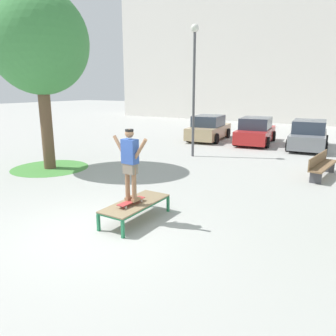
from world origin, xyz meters
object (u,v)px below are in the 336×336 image
skate_box (136,204)px  park_bench (322,165)px  skater (130,160)px  car_grey (308,136)px  car_red (256,132)px  skateboard (131,201)px  light_post (194,72)px  car_tan (209,129)px  tree_near_left (39,43)px

skate_box → park_bench: bearing=63.7°
skater → car_grey: bearing=81.4°
skater → car_red: size_ratio=0.39×
skateboard → car_red: size_ratio=0.19×
skateboard → light_post: size_ratio=0.14×
skate_box → car_tan: size_ratio=0.44×
car_red → light_post: (-1.41, -5.16, 3.13)m
skate_box → car_red: size_ratio=0.44×
skater → park_bench: skater is taller
skater → car_tan: (-3.83, 12.81, -0.84)m
car_tan → light_post: light_post is taller
tree_near_left → car_red: size_ratio=1.53×
skate_box → car_grey: size_ratio=0.44×
skateboard → tree_near_left: size_ratio=0.12×
skateboard → tree_near_left: bearing=156.5°
skater → car_grey: 12.93m
car_red → car_grey: size_ratio=1.01×
light_post → car_tan: bearing=106.3°
skate_box → car_grey: car_grey is taller
skate_box → car_red: bearing=94.3°
car_tan → park_bench: (7.14, -5.97, -0.24)m
skate_box → skateboard: skateboard is taller
skater → skateboard: bearing=-93.3°
park_bench → light_post: (-5.67, 0.94, 3.38)m
skater → tree_near_left: 7.46m
skater → light_post: size_ratio=0.29×
skate_box → skater: skater is taller
skater → park_bench: bearing=64.2°
park_bench → tree_near_left: bearing=-156.3°
park_bench → car_grey: bearing=103.1°
skater → park_bench: (3.31, 6.84, -1.08)m
skate_box → park_bench: size_ratio=0.78×
skateboard → light_post: light_post is taller
skateboard → park_bench: bearing=64.2°
light_post → skate_box: bearing=-72.8°
park_bench → car_tan: bearing=140.1°
tree_near_left → car_grey: 13.55m
car_red → tree_near_left: bearing=-117.0°
car_tan → light_post: size_ratio=0.75×
skateboard → tree_near_left: 7.94m
skate_box → car_tan: (-3.83, 12.64, 0.28)m
skate_box → skateboard: bearing=-90.4°
skate_box → tree_near_left: (-6.18, 2.52, 4.32)m
tree_near_left → car_tan: tree_near_left is taller
car_tan → light_post: 6.10m
skate_box → skater: 1.13m
tree_near_left → light_post: 6.43m
car_red → park_bench: size_ratio=1.80×
tree_near_left → park_bench: tree_near_left is taller
tree_near_left → car_red: bearing=63.0°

